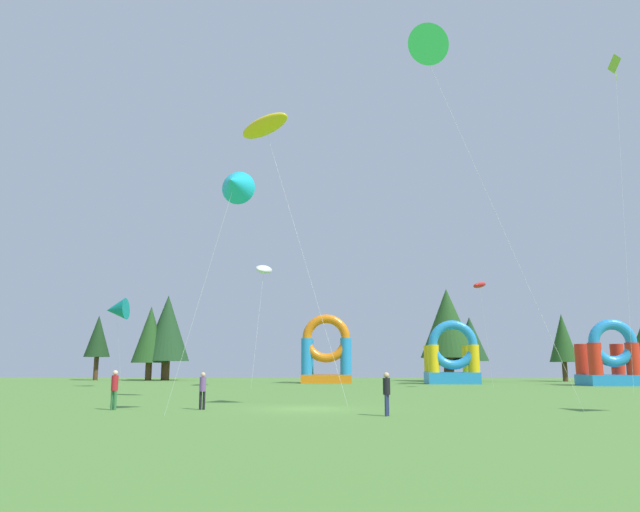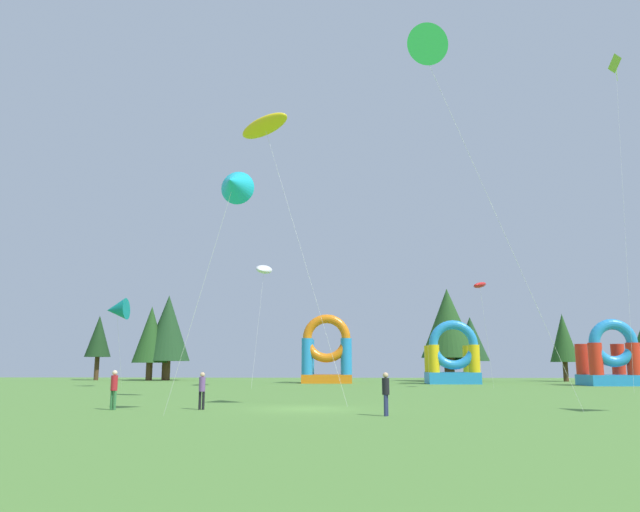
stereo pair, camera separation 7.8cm
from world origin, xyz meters
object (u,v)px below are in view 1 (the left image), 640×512
Objects in this scene: kite_white_parafoil at (264,269)px; kite_green_delta at (423,50)px; person_left_edge at (203,387)px; kite_cyan_delta at (235,184)px; person_midfield at (115,386)px; kite_yellow_parafoil at (265,126)px; inflatable_red_slide at (452,361)px; kite_lime_diamond at (617,67)px; kite_teal_delta at (116,310)px; inflatable_yellow_castle at (327,357)px; kite_red_parafoil at (480,285)px; person_far_side at (387,390)px; inflatable_blue_arch at (609,361)px.

kite_green_delta is (10.61, -27.19, 5.41)m from kite_white_parafoil.
person_left_edge is (-9.63, 1.58, -14.56)m from kite_green_delta.
person_midfield is at bearing 152.61° from kite_cyan_delta.
inflatable_red_slide is (14.83, 29.03, -12.73)m from kite_yellow_parafoil.
kite_green_delta is 0.62× the size of kite_lime_diamond.
kite_white_parafoil is 12.99m from kite_teal_delta.
person_left_edge is 36.25m from inflatable_yellow_castle.
kite_green_delta is (7.87, 1.59, 6.51)m from kite_cyan_delta.
kite_white_parafoil is 1.78× the size of inflatable_red_slide.
kite_green_delta is 38.85m from inflatable_red_slide.
kite_teal_delta is 1.22× the size of inflatable_red_slide.
kite_red_parafoil is 0.55× the size of kite_yellow_parafoil.
kite_red_parafoil is at bearing -8.66° from kite_white_parafoil.
inflatable_yellow_castle is at bearing 95.19° from person_midfield.
kite_cyan_delta is 10.27m from kite_yellow_parafoil.
kite_white_parafoil is 0.66× the size of kite_green_delta.
kite_lime_diamond is 4.38× the size of inflatable_red_slide.
kite_white_parafoil reaches higher than inflatable_yellow_castle.
kite_cyan_delta is at bearing -9.97° from person_midfield.
kite_green_delta is at bearing -32.62° from person_far_side.
kite_teal_delta is at bearing 175.29° from kite_lime_diamond.
person_midfield is (-32.35, -21.19, -25.07)m from kite_lime_diamond.
kite_yellow_parafoil is 15.01m from person_left_edge.
kite_green_delta reaches higher than person_left_edge.
inflatable_blue_arch is (30.93, 4.43, -7.91)m from kite_white_parafoil.
person_midfield is 0.28× the size of inflatable_blue_arch.
inflatable_red_slide is at bearing 11.09° from person_far_side.
person_midfield reaches higher than person_left_edge.
kite_cyan_delta is 1.41× the size of inflatable_yellow_castle.
kite_teal_delta is 1.09× the size of inflatable_yellow_castle.
kite_green_delta is at bearing -48.34° from kite_teal_delta.
kite_teal_delta reaches higher than inflatable_blue_arch.
person_far_side is at bearing -131.54° from kite_lime_diamond.
kite_white_parafoil is 6.95× the size of person_left_edge.
person_left_edge is at bearing -87.80° from kite_white_parafoil.
kite_white_parafoil is 21.12m from kite_yellow_parafoil.
kite_cyan_delta is 0.59× the size of kite_green_delta.
kite_lime_diamond reaches higher than kite_red_parafoil.
kite_lime_diamond is at bearing -9.15° from kite_white_parafoil.
person_midfield is 1.06× the size of person_left_edge.
kite_lime_diamond reaches higher than person_midfield.
kite_teal_delta is 28.31m from person_left_edge.
kite_cyan_delta reaches higher than person_left_edge.
inflatable_blue_arch is (28.20, 24.81, -12.73)m from kite_yellow_parafoil.
kite_white_parafoil is 1.46× the size of kite_teal_delta.
kite_cyan_delta reaches higher than kite_red_parafoil.
person_midfield is 40.11m from inflatable_red_slide.
person_midfield is at bearing -137.92° from inflatable_blue_arch.
kite_yellow_parafoil is 15.94m from person_midfield.
kite_cyan_delta is 10.09m from person_midfield.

